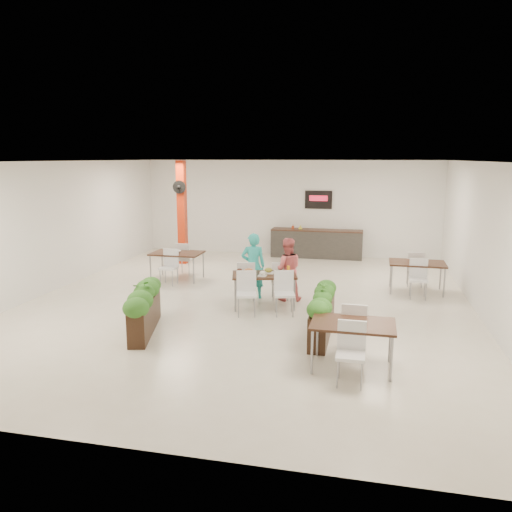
{
  "coord_description": "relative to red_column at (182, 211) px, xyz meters",
  "views": [
    {
      "loc": [
        2.62,
        -10.74,
        3.29
      ],
      "look_at": [
        0.2,
        0.02,
        1.1
      ],
      "focal_mm": 35.0,
      "sensor_mm": 36.0,
      "label": 1
    }
  ],
  "objects": [
    {
      "name": "diner_woman",
      "position": [
        3.84,
        -3.36,
        -0.91
      ],
      "size": [
        0.83,
        0.72,
        1.47
      ],
      "primitive_type": "imported",
      "rotation": [
        0.0,
        0.0,
        3.39
      ],
      "color": "#E06366",
      "rests_on": "ground"
    },
    {
      "name": "side_table_b",
      "position": [
        6.86,
        -1.95,
        -1.0
      ],
      "size": [
        1.35,
        1.63,
        0.92
      ],
      "rotation": [
        0.0,
        0.0,
        -0.02
      ],
      "color": "black",
      "rests_on": "ground"
    },
    {
      "name": "ground",
      "position": [
        3.0,
        -3.79,
        -1.64
      ],
      "size": [
        12.0,
        12.0,
        0.0
      ],
      "primitive_type": "plane",
      "color": "beige",
      "rests_on": "ground"
    },
    {
      "name": "planter_right",
      "position": [
        4.87,
        -5.63,
        -1.14
      ],
      "size": [
        0.41,
        1.97,
        1.03
      ],
      "rotation": [
        0.0,
        0.0,
        1.56
      ],
      "color": "black",
      "rests_on": "ground"
    },
    {
      "name": "service_counter",
      "position": [
        4.0,
        1.86,
        -1.15
      ],
      "size": [
        3.0,
        0.64,
        2.2
      ],
      "color": "#2A2825",
      "rests_on": "ground"
    },
    {
      "name": "side_table_c",
      "position": [
        5.47,
        -6.95,
        -1.01
      ],
      "size": [
        1.31,
        1.62,
        0.92
      ],
      "rotation": [
        0.0,
        0.0,
        -0.01
      ],
      "color": "black",
      "rests_on": "ground"
    },
    {
      "name": "room_shell",
      "position": [
        3.0,
        -3.79,
        0.36
      ],
      "size": [
        10.1,
        12.1,
        3.22
      ],
      "color": "white",
      "rests_on": "ground"
    },
    {
      "name": "side_table_a",
      "position": [
        0.6,
        -2.03,
        -1.0
      ],
      "size": [
        1.35,
        1.62,
        0.92
      ],
      "rotation": [
        0.0,
        0.0,
        -0.01
      ],
      "color": "black",
      "rests_on": "ground"
    },
    {
      "name": "planter_left",
      "position": [
        1.55,
        -6.11,
        -1.13
      ],
      "size": [
        0.8,
        1.91,
        1.02
      ],
      "rotation": [
        0.0,
        0.0,
        1.83
      ],
      "color": "black",
      "rests_on": "ground"
    },
    {
      "name": "red_column",
      "position": [
        0.0,
        0.0,
        0.0
      ],
      "size": [
        0.4,
        0.41,
        3.2
      ],
      "color": "#AA260B",
      "rests_on": "ground"
    },
    {
      "name": "diner_man",
      "position": [
        3.04,
        -3.36,
        -0.86
      ],
      "size": [
        0.64,
        0.5,
        1.56
      ],
      "primitive_type": "imported",
      "rotation": [
        0.0,
        0.0,
        3.39
      ],
      "color": "#29B5B0",
      "rests_on": "ground"
    },
    {
      "name": "main_table",
      "position": [
        3.43,
        -4.02,
        -1.01
      ],
      "size": [
        1.58,
        1.87,
        0.92
      ],
      "rotation": [
        0.0,
        0.0,
        0.25
      ],
      "color": "black",
      "rests_on": "ground"
    }
  ]
}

